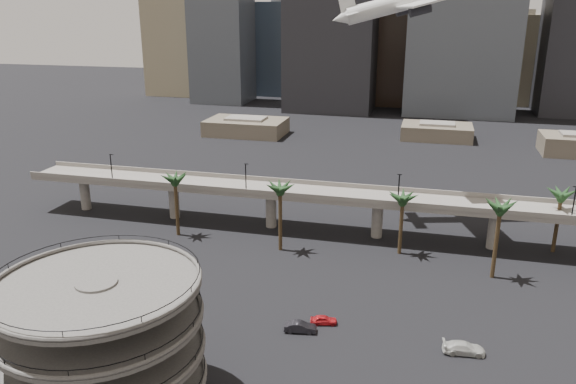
% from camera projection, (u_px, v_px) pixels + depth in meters
% --- Properties ---
extents(parking_ramp, '(22.20, 22.20, 17.35)m').
position_uv_depth(parking_ramp, '(102.00, 335.00, 61.07)').
color(parking_ramp, '#4D4B48').
rests_on(parking_ramp, ground).
extents(overpass, '(130.00, 9.30, 14.70)m').
position_uv_depth(overpass, '(323.00, 198.00, 113.03)').
color(overpass, slate).
rests_on(overpass, ground).
extents(palm_trees, '(76.40, 18.40, 14.00)m').
position_uv_depth(palm_trees, '(378.00, 196.00, 101.85)').
color(palm_trees, '#45331D').
rests_on(palm_trees, ground).
extents(low_buildings, '(135.00, 27.50, 6.80)m').
position_uv_depth(low_buildings, '(391.00, 133.00, 193.10)').
color(low_buildings, brown).
rests_on(low_buildings, ground).
extents(skyline, '(269.00, 86.00, 119.47)m').
position_uv_depth(skyline, '(429.00, 8.00, 247.23)').
color(skyline, gray).
rests_on(skyline, ground).
extents(airborne_jet, '(32.75, 29.68, 11.38)m').
position_uv_depth(airborne_jet, '(413.00, 0.00, 112.45)').
color(airborne_jet, silver).
rests_on(airborne_jet, ground).
extents(car_a, '(4.13, 2.38, 1.32)m').
position_uv_depth(car_a, '(324.00, 320.00, 81.34)').
color(car_a, red).
rests_on(car_a, ground).
extents(car_b, '(4.79, 2.30, 1.51)m').
position_uv_depth(car_b, '(300.00, 327.00, 79.33)').
color(car_b, black).
rests_on(car_b, ground).
extents(car_c, '(5.77, 2.88, 1.61)m').
position_uv_depth(car_c, '(464.00, 348.00, 74.34)').
color(car_c, silver).
rests_on(car_c, ground).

